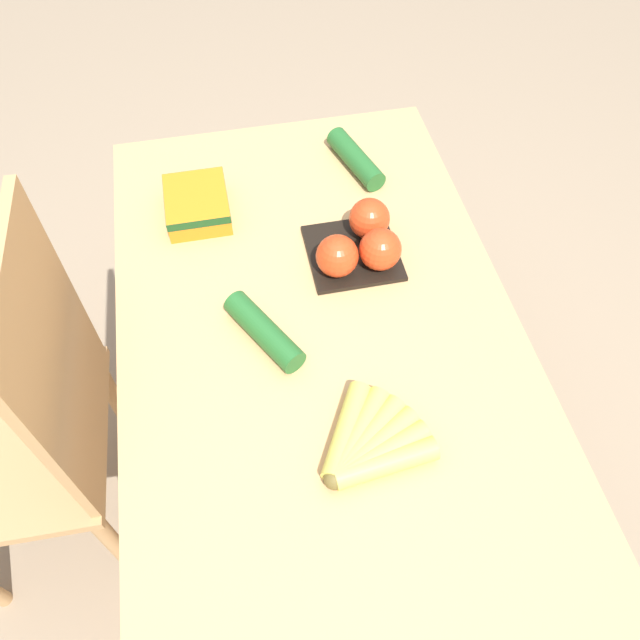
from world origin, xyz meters
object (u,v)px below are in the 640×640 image
object	(u,v)px
chair	(36,428)
carrot_bag	(197,203)
tomato_pack	(361,243)
cucumber_near	(355,159)
banana_bunch	(368,445)
cucumber_far	(264,331)

from	to	relation	value
chair	carrot_bag	distance (m)	0.57
tomato_pack	cucumber_near	distance (m)	0.28
chair	tomato_pack	world-z (taller)	chair
tomato_pack	banana_bunch	bearing A→B (deg)	168.02
banana_bunch	cucumber_near	xyz separation A→B (m)	(0.69, -0.14, 0.00)
cucumber_near	cucumber_far	xyz separation A→B (m)	(-0.43, 0.27, 0.00)
cucumber_near	cucumber_far	distance (m)	0.51
chair	banana_bunch	bearing A→B (deg)	67.72
cucumber_far	chair	bearing A→B (deg)	87.78
chair	cucumber_near	bearing A→B (deg)	119.94
chair	carrot_bag	world-z (taller)	chair
banana_bunch	cucumber_near	bearing A→B (deg)	-11.77
chair	banana_bunch	size ratio (longest dim) A/B	5.27
chair	banana_bunch	distance (m)	0.71
chair	cucumber_near	world-z (taller)	chair
chair	cucumber_near	xyz separation A→B (m)	(0.41, -0.76, 0.23)
chair	cucumber_far	bearing A→B (deg)	89.32
carrot_bag	cucumber_near	distance (m)	0.37
carrot_bag	chair	bearing A→B (deg)	129.84
cucumber_near	cucumber_far	world-z (taller)	same
tomato_pack	chair	bearing A→B (deg)	101.12
banana_bunch	cucumber_far	bearing A→B (deg)	27.36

